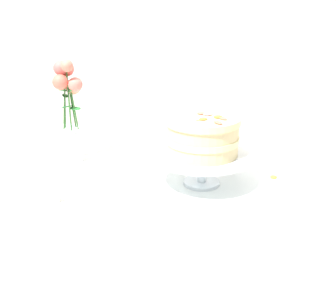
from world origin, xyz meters
TOP-DOWN VIEW (x-y plane):
  - dining_table at (0.00, -0.02)m, footprint 1.40×1.00m
  - linen_napkin at (0.16, 0.04)m, footprint 0.38×0.38m
  - cake_stand at (0.16, 0.04)m, footprint 0.29×0.29m
  - layer_cake at (0.16, 0.04)m, footprint 0.22×0.22m
  - flower_vase at (-0.31, 0.10)m, footprint 0.10×0.09m
  - teacup at (-0.21, -0.21)m, footprint 0.12×0.11m
  - loose_petal_0 at (0.37, 0.16)m, footprint 0.02×0.03m

SIDE VIEW (x-z plane):
  - dining_table at x=0.00m, z-range 0.28..1.02m
  - linen_napkin at x=0.16m, z-range 0.74..0.74m
  - loose_petal_0 at x=0.37m, z-range 0.74..0.75m
  - teacup at x=-0.21m, z-range 0.74..0.79m
  - cake_stand at x=0.16m, z-range 0.77..0.87m
  - layer_cake at x=0.16m, z-range 0.84..0.96m
  - flower_vase at x=-0.31m, z-range 0.73..1.08m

